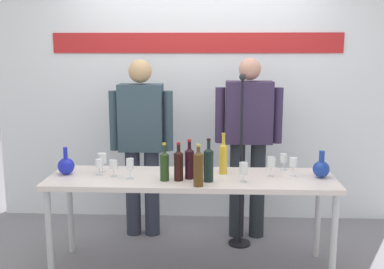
{
  "coord_description": "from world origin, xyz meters",
  "views": [
    {
      "loc": [
        0.16,
        -3.5,
        1.77
      ],
      "look_at": [
        0.0,
        0.15,
        1.09
      ],
      "focal_mm": 42.93,
      "sensor_mm": 36.0,
      "label": 1
    }
  ],
  "objects_px": {
    "display_table": "(191,184)",
    "decanter_blue_left": "(66,165)",
    "wine_bottle_5": "(209,163)",
    "wine_glass_left_0": "(102,159)",
    "decanter_blue_right": "(321,168)",
    "microphone_stand": "(240,189)",
    "wine_bottle_4": "(198,168)",
    "wine_glass_right_0": "(271,162)",
    "wine_glass_left_3": "(130,165)",
    "presenter_left": "(141,137)",
    "wine_glass_left_2": "(99,164)",
    "wine_glass_left_1": "(113,165)",
    "wine_bottle_2": "(189,162)",
    "wine_bottle_3": "(179,164)",
    "wine_bottle_0": "(164,165)",
    "presenter_right": "(248,136)",
    "wine_glass_right_2": "(293,163)",
    "wine_glass_right_1": "(284,158)",
    "wine_bottle_1": "(223,157)",
    "wine_glass_right_3": "(243,169)"
  },
  "relations": [
    {
      "from": "wine_bottle_5",
      "to": "wine_glass_left_0",
      "type": "xyz_separation_m",
      "value": [
        -0.87,
        0.22,
        -0.02
      ]
    },
    {
      "from": "wine_glass_left_3",
      "to": "wine_glass_right_2",
      "type": "distance_m",
      "value": 1.28
    },
    {
      "from": "wine_glass_left_1",
      "to": "wine_glass_right_0",
      "type": "xyz_separation_m",
      "value": [
        1.24,
        0.05,
        0.02
      ]
    },
    {
      "from": "wine_bottle_4",
      "to": "wine_glass_left_0",
      "type": "xyz_separation_m",
      "value": [
        -0.79,
        0.35,
        -0.02
      ]
    },
    {
      "from": "wine_glass_left_0",
      "to": "wine_glass_left_1",
      "type": "bearing_deg",
      "value": -45.38
    },
    {
      "from": "display_table",
      "to": "wine_bottle_5",
      "type": "bearing_deg",
      "value": -42.23
    },
    {
      "from": "decanter_blue_right",
      "to": "wine_glass_right_0",
      "type": "distance_m",
      "value": 0.39
    },
    {
      "from": "display_table",
      "to": "wine_glass_left_3",
      "type": "relative_size",
      "value": 13.89
    },
    {
      "from": "wine_glass_right_1",
      "to": "wine_glass_right_2",
      "type": "distance_m",
      "value": 0.19
    },
    {
      "from": "wine_glass_right_1",
      "to": "presenter_left",
      "type": "bearing_deg",
      "value": 160.36
    },
    {
      "from": "wine_bottle_1",
      "to": "wine_bottle_3",
      "type": "distance_m",
      "value": 0.4
    },
    {
      "from": "decanter_blue_left",
      "to": "wine_bottle_3",
      "type": "relative_size",
      "value": 0.74
    },
    {
      "from": "wine_bottle_5",
      "to": "wine_glass_right_3",
      "type": "distance_m",
      "value": 0.27
    },
    {
      "from": "display_table",
      "to": "wine_glass_left_3",
      "type": "height_order",
      "value": "wine_glass_left_3"
    },
    {
      "from": "wine_glass_left_1",
      "to": "wine_glass_left_3",
      "type": "distance_m",
      "value": 0.16
    },
    {
      "from": "wine_glass_left_1",
      "to": "wine_glass_right_2",
      "type": "bearing_deg",
      "value": 2.85
    },
    {
      "from": "presenter_left",
      "to": "wine_glass_left_2",
      "type": "relative_size",
      "value": 12.81
    },
    {
      "from": "wine_glass_right_1",
      "to": "display_table",
      "type": "bearing_deg",
      "value": -162.79
    },
    {
      "from": "display_table",
      "to": "wine_glass_left_1",
      "type": "height_order",
      "value": "wine_glass_left_1"
    },
    {
      "from": "wine_bottle_1",
      "to": "wine_glass_right_2",
      "type": "xyz_separation_m",
      "value": [
        0.55,
        -0.05,
        -0.03
      ]
    },
    {
      "from": "presenter_left",
      "to": "wine_glass_left_2",
      "type": "xyz_separation_m",
      "value": [
        -0.24,
        -0.67,
        -0.09
      ]
    },
    {
      "from": "display_table",
      "to": "wine_glass_left_2",
      "type": "xyz_separation_m",
      "value": [
        -0.73,
        0.01,
        0.16
      ]
    },
    {
      "from": "wine_glass_right_2",
      "to": "microphone_stand",
      "type": "distance_m",
      "value": 0.68
    },
    {
      "from": "wine_glass_right_3",
      "to": "microphone_stand",
      "type": "height_order",
      "value": "microphone_stand"
    },
    {
      "from": "presenter_right",
      "to": "wine_bottle_4",
      "type": "xyz_separation_m",
      "value": [
        -0.43,
        -0.93,
        -0.06
      ]
    },
    {
      "from": "display_table",
      "to": "wine_glass_right_1",
      "type": "bearing_deg",
      "value": 17.21
    },
    {
      "from": "microphone_stand",
      "to": "wine_glass_right_3",
      "type": "bearing_deg",
      "value": -91.81
    },
    {
      "from": "wine_bottle_4",
      "to": "wine_glass_right_0",
      "type": "xyz_separation_m",
      "value": [
        0.57,
        0.28,
        -0.03
      ]
    },
    {
      "from": "presenter_left",
      "to": "wine_bottle_0",
      "type": "distance_m",
      "value": 0.85
    },
    {
      "from": "decanter_blue_left",
      "to": "wine_glass_right_2",
      "type": "height_order",
      "value": "decanter_blue_left"
    },
    {
      "from": "presenter_left",
      "to": "wine_bottle_4",
      "type": "height_order",
      "value": "presenter_left"
    },
    {
      "from": "wine_glass_left_2",
      "to": "microphone_stand",
      "type": "distance_m",
      "value": 1.29
    },
    {
      "from": "wine_bottle_3",
      "to": "wine_glass_left_3",
      "type": "distance_m",
      "value": 0.38
    },
    {
      "from": "decanter_blue_left",
      "to": "wine_glass_left_0",
      "type": "xyz_separation_m",
      "value": [
        0.28,
        0.07,
        0.04
      ]
    },
    {
      "from": "wine_bottle_0",
      "to": "wine_glass_left_3",
      "type": "xyz_separation_m",
      "value": [
        -0.27,
        0.03,
        -0.01
      ]
    },
    {
      "from": "wine_bottle_4",
      "to": "wine_bottle_5",
      "type": "height_order",
      "value": "wine_bottle_5"
    },
    {
      "from": "wine_bottle_2",
      "to": "wine_bottle_3",
      "type": "relative_size",
      "value": 1.05
    },
    {
      "from": "presenter_left",
      "to": "wine_glass_left_2",
      "type": "bearing_deg",
      "value": -109.42
    },
    {
      "from": "wine_glass_left_0",
      "to": "wine_glass_right_1",
      "type": "height_order",
      "value": "wine_glass_left_0"
    },
    {
      "from": "wine_glass_left_0",
      "to": "decanter_blue_left",
      "type": "bearing_deg",
      "value": -166.19
    },
    {
      "from": "wine_glass_left_3",
      "to": "wine_glass_right_3",
      "type": "height_order",
      "value": "wine_glass_left_3"
    },
    {
      "from": "presenter_right",
      "to": "wine_glass_left_1",
      "type": "height_order",
      "value": "presenter_right"
    },
    {
      "from": "presenter_right",
      "to": "wine_glass_left_0",
      "type": "height_order",
      "value": "presenter_right"
    },
    {
      "from": "display_table",
      "to": "decanter_blue_left",
      "type": "bearing_deg",
      "value": 178.39
    },
    {
      "from": "decanter_blue_left",
      "to": "presenter_right",
      "type": "height_order",
      "value": "presenter_right"
    },
    {
      "from": "decanter_blue_left",
      "to": "wine_bottle_0",
      "type": "bearing_deg",
      "value": -10.06
    },
    {
      "from": "wine_glass_left_1",
      "to": "wine_glass_right_0",
      "type": "relative_size",
      "value": 0.84
    },
    {
      "from": "wine_bottle_0",
      "to": "wine_bottle_2",
      "type": "distance_m",
      "value": 0.2
    },
    {
      "from": "wine_glass_left_0",
      "to": "wine_glass_left_1",
      "type": "height_order",
      "value": "wine_glass_left_0"
    },
    {
      "from": "decanter_blue_right",
      "to": "microphone_stand",
      "type": "xyz_separation_m",
      "value": [
        -0.6,
        0.45,
        -0.32
      ]
    }
  ]
}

